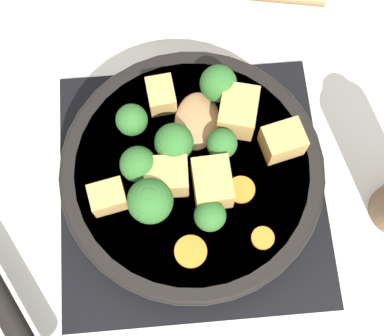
% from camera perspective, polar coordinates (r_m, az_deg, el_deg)
% --- Properties ---
extents(ground_plane, '(2.40, 2.40, 0.00)m').
position_cam_1_polar(ground_plane, '(0.64, -0.00, -2.10)').
color(ground_plane, silver).
extents(front_burner_grate, '(0.31, 0.31, 0.03)m').
position_cam_1_polar(front_burner_grate, '(0.62, -0.00, -1.79)').
color(front_burner_grate, black).
rests_on(front_burner_grate, ground_plane).
extents(skillet_pan, '(0.40, 0.35, 0.05)m').
position_cam_1_polar(skillet_pan, '(0.58, -0.30, -0.83)').
color(skillet_pan, black).
rests_on(skillet_pan, front_burner_grate).
extents(wooden_spoon, '(0.26, 0.23, 0.02)m').
position_cam_1_polar(wooden_spoon, '(0.62, 1.49, 13.48)').
color(wooden_spoon, '#A87A4C').
rests_on(wooden_spoon, skillet_pan).
extents(tofu_cube_center_large, '(0.05, 0.06, 0.04)m').
position_cam_1_polar(tofu_cube_center_large, '(0.57, 4.91, 6.03)').
color(tofu_cube_center_large, tan).
rests_on(tofu_cube_center_large, skillet_pan).
extents(tofu_cube_near_handle, '(0.04, 0.05, 0.04)m').
position_cam_1_polar(tofu_cube_near_handle, '(0.54, 2.16, -1.62)').
color(tofu_cube_near_handle, tan).
rests_on(tofu_cube_near_handle, skillet_pan).
extents(tofu_cube_east_chunk, '(0.04, 0.03, 0.03)m').
position_cam_1_polar(tofu_cube_east_chunk, '(0.55, -8.95, -3.08)').
color(tofu_cube_east_chunk, tan).
rests_on(tofu_cube_east_chunk, skillet_pan).
extents(tofu_cube_west_chunk, '(0.03, 0.04, 0.03)m').
position_cam_1_polar(tofu_cube_west_chunk, '(0.58, -3.31, 7.74)').
color(tofu_cube_west_chunk, tan).
rests_on(tofu_cube_west_chunk, skillet_pan).
extents(tofu_cube_back_piece, '(0.04, 0.04, 0.04)m').
position_cam_1_polar(tofu_cube_back_piece, '(0.54, -2.73, -0.93)').
color(tofu_cube_back_piece, tan).
rests_on(tofu_cube_back_piece, skillet_pan).
extents(tofu_cube_front_piece, '(0.05, 0.04, 0.03)m').
position_cam_1_polar(tofu_cube_front_piece, '(0.56, 9.65, 2.85)').
color(tofu_cube_front_piece, tan).
rests_on(tofu_cube_front_piece, skillet_pan).
extents(broccoli_floret_near_spoon, '(0.03, 0.03, 0.04)m').
position_cam_1_polar(broccoli_floret_near_spoon, '(0.53, 1.94, -5.12)').
color(broccoli_floret_near_spoon, '#709956').
rests_on(broccoli_floret_near_spoon, skillet_pan).
extents(broccoli_floret_center_top, '(0.05, 0.05, 0.05)m').
position_cam_1_polar(broccoli_floret_center_top, '(0.53, -4.48, -3.53)').
color(broccoli_floret_center_top, '#709956').
rests_on(broccoli_floret_center_top, skillet_pan).
extents(broccoli_floret_east_rim, '(0.03, 0.03, 0.04)m').
position_cam_1_polar(broccoli_floret_east_rim, '(0.56, -6.44, 5.10)').
color(broccoli_floret_east_rim, '#709956').
rests_on(broccoli_floret_east_rim, skillet_pan).
extents(broccoli_floret_west_rim, '(0.03, 0.03, 0.04)m').
position_cam_1_polar(broccoli_floret_west_rim, '(0.55, 3.21, 2.60)').
color(broccoli_floret_west_rim, '#709956').
rests_on(broccoli_floret_west_rim, skillet_pan).
extents(broccoli_floret_north_edge, '(0.04, 0.04, 0.05)m').
position_cam_1_polar(broccoli_floret_north_edge, '(0.57, 2.82, 8.98)').
color(broccoli_floret_north_edge, '#709956').
rests_on(broccoli_floret_north_edge, skillet_pan).
extents(broccoli_floret_south_cluster, '(0.04, 0.04, 0.04)m').
position_cam_1_polar(broccoli_floret_south_cluster, '(0.54, -5.78, 0.61)').
color(broccoli_floret_south_cluster, '#709956').
rests_on(broccoli_floret_south_cluster, skillet_pan).
extents(broccoli_floret_mid_floret, '(0.04, 0.04, 0.05)m').
position_cam_1_polar(broccoli_floret_mid_floret, '(0.55, -1.93, 2.72)').
color(broccoli_floret_mid_floret, '#709956').
rests_on(broccoli_floret_mid_floret, skillet_pan).
extents(carrot_slice_orange_thin, '(0.03, 0.03, 0.01)m').
position_cam_1_polar(carrot_slice_orange_thin, '(0.54, -0.14, -8.90)').
color(carrot_slice_orange_thin, orange).
rests_on(carrot_slice_orange_thin, skillet_pan).
extents(carrot_slice_near_center, '(0.02, 0.02, 0.01)m').
position_cam_1_polar(carrot_slice_near_center, '(0.55, 7.55, -7.42)').
color(carrot_slice_near_center, orange).
rests_on(carrot_slice_near_center, skillet_pan).
extents(carrot_slice_edge_slice, '(0.03, 0.03, 0.01)m').
position_cam_1_polar(carrot_slice_edge_slice, '(0.56, 5.26, -2.32)').
color(carrot_slice_edge_slice, orange).
rests_on(carrot_slice_edge_slice, skillet_pan).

